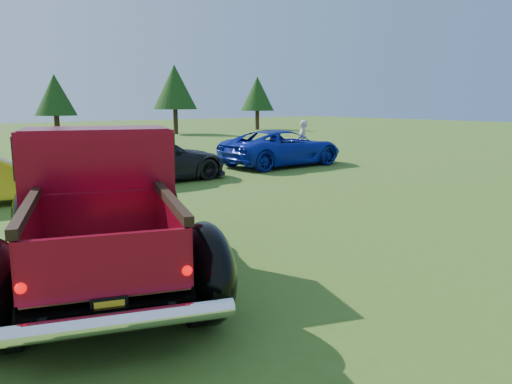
{
  "coord_description": "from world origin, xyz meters",
  "views": [
    {
      "loc": [
        -4.4,
        -6.04,
        2.49
      ],
      "look_at": [
        0.43,
        0.2,
        1.07
      ],
      "focal_mm": 35.0,
      "sensor_mm": 36.0,
      "label": 1
    }
  ],
  "objects_px": {
    "pickup_truck": "(100,204)",
    "spectator": "(302,142)",
    "show_car_blue": "(282,148)",
    "tree_mid_right": "(55,95)",
    "tree_east": "(175,87)",
    "tree_far_east": "(257,94)",
    "show_car_grey": "(151,159)"
  },
  "relations": [
    {
      "from": "pickup_truck",
      "to": "spectator",
      "type": "bearing_deg",
      "value": 53.95
    },
    {
      "from": "show_car_blue",
      "to": "pickup_truck",
      "type": "bearing_deg",
      "value": 126.42
    },
    {
      "from": "tree_mid_right",
      "to": "tree_east",
      "type": "distance_m",
      "value": 9.04
    },
    {
      "from": "tree_far_east",
      "to": "spectator",
      "type": "height_order",
      "value": "tree_far_east"
    },
    {
      "from": "show_car_grey",
      "to": "show_car_blue",
      "type": "bearing_deg",
      "value": -86.09
    },
    {
      "from": "show_car_grey",
      "to": "spectator",
      "type": "height_order",
      "value": "spectator"
    },
    {
      "from": "tree_east",
      "to": "show_car_grey",
      "type": "distance_m",
      "value": 24.69
    },
    {
      "from": "tree_mid_right",
      "to": "tree_far_east",
      "type": "distance_m",
      "value": 18.01
    },
    {
      "from": "tree_mid_right",
      "to": "spectator",
      "type": "distance_m",
      "value": 21.4
    },
    {
      "from": "spectator",
      "to": "tree_mid_right",
      "type": "bearing_deg",
      "value": -117.81
    },
    {
      "from": "show_car_grey",
      "to": "spectator",
      "type": "distance_m",
      "value": 7.12
    },
    {
      "from": "tree_mid_right",
      "to": "spectator",
      "type": "height_order",
      "value": "tree_mid_right"
    },
    {
      "from": "tree_far_east",
      "to": "pickup_truck",
      "type": "bearing_deg",
      "value": -131.27
    },
    {
      "from": "show_car_blue",
      "to": "tree_mid_right",
      "type": "bearing_deg",
      "value": 5.9
    },
    {
      "from": "tree_east",
      "to": "spectator",
      "type": "relative_size",
      "value": 3.03
    },
    {
      "from": "tree_east",
      "to": "pickup_truck",
      "type": "height_order",
      "value": "tree_east"
    },
    {
      "from": "pickup_truck",
      "to": "show_car_grey",
      "type": "distance_m",
      "value": 8.5
    },
    {
      "from": "tree_east",
      "to": "show_car_blue",
      "type": "xyz_separation_m",
      "value": [
        -6.5,
        -20.56,
        -2.94
      ]
    },
    {
      "from": "tree_east",
      "to": "tree_mid_right",
      "type": "bearing_deg",
      "value": 176.82
    },
    {
      "from": "pickup_truck",
      "to": "show_car_blue",
      "type": "bearing_deg",
      "value": 56.55
    },
    {
      "from": "tree_east",
      "to": "pickup_truck",
      "type": "relative_size",
      "value": 0.88
    },
    {
      "from": "show_car_grey",
      "to": "show_car_blue",
      "type": "xyz_separation_m",
      "value": [
        5.95,
        0.56,
        -0.02
      ]
    },
    {
      "from": "tree_far_east",
      "to": "show_car_blue",
      "type": "relative_size",
      "value": 0.94
    },
    {
      "from": "show_car_blue",
      "to": "tree_east",
      "type": "bearing_deg",
      "value": -18.42
    },
    {
      "from": "tree_east",
      "to": "spectator",
      "type": "distance_m",
      "value": 21.36
    },
    {
      "from": "tree_east",
      "to": "show_car_blue",
      "type": "distance_m",
      "value": 21.76
    },
    {
      "from": "tree_east",
      "to": "tree_far_east",
      "type": "relative_size",
      "value": 1.12
    },
    {
      "from": "tree_far_east",
      "to": "spectator",
      "type": "bearing_deg",
      "value": -123.76
    },
    {
      "from": "tree_far_east",
      "to": "show_car_grey",
      "type": "height_order",
      "value": "tree_far_east"
    },
    {
      "from": "pickup_truck",
      "to": "spectator",
      "type": "distance_m",
      "value": 13.92
    },
    {
      "from": "tree_far_east",
      "to": "pickup_truck",
      "type": "relative_size",
      "value": 0.79
    },
    {
      "from": "tree_east",
      "to": "tree_far_east",
      "type": "height_order",
      "value": "tree_east"
    }
  ]
}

